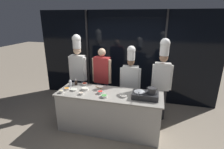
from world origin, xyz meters
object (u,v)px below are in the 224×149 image
object	(u,v)px
portable_stove	(145,95)
prep_bowl_scallions	(104,96)
frying_pan	(139,91)
person_guest	(102,74)
squeeze_bottle_clear	(70,83)
prep_bowl_carrots	(67,89)
chef_line	(162,73)
prep_bowl_noodles	(61,91)
prep_bowl_chili_flakes	(85,84)
prep_bowl_bell_pepper	(100,92)
prep_bowl_garlic	(85,89)
squeeze_bottle_soy	(76,82)
stock_pot	(152,90)
prep_bowl_onion	(123,96)
prep_bowl_chicken	(81,93)
chef_sous	(130,77)
prep_bowl_bean_sprouts	(74,90)
serving_spoon_slotted	(100,88)
chef_head	(78,65)

from	to	relation	value
portable_stove	prep_bowl_scallions	world-z (taller)	portable_stove
frying_pan	prep_bowl_scallions	world-z (taller)	frying_pan
prep_bowl_scallions	person_guest	xyz separation A→B (m)	(-0.36, 1.00, 0.13)
squeeze_bottle_clear	prep_bowl_carrots	size ratio (longest dim) A/B	1.39
person_guest	chef_line	size ratio (longest dim) A/B	0.85
prep_bowl_noodles	prep_bowl_chili_flakes	distance (m)	0.64
prep_bowl_bell_pepper	prep_bowl_garlic	world-z (taller)	same
prep_bowl_scallions	prep_bowl_bell_pepper	bearing A→B (deg)	130.75
squeeze_bottle_soy	prep_bowl_noodles	distance (m)	0.53
stock_pot	squeeze_bottle_clear	bearing A→B (deg)	174.12
prep_bowl_garlic	prep_bowl_onion	size ratio (longest dim) A/B	1.03
prep_bowl_garlic	prep_bowl_noodles	world-z (taller)	prep_bowl_noodles
prep_bowl_garlic	squeeze_bottle_soy	bearing A→B (deg)	144.08
prep_bowl_chili_flakes	prep_bowl_carrots	xyz separation A→B (m)	(-0.28, -0.38, -0.00)
prep_bowl_bell_pepper	prep_bowl_scallions	size ratio (longest dim) A/B	0.89
frying_pan	chef_line	distance (m)	0.91
prep_bowl_garlic	prep_bowl_noodles	xyz separation A→B (m)	(-0.44, -0.28, 0.00)
frying_pan	prep_bowl_chili_flakes	distance (m)	1.42
prep_bowl_chicken	person_guest	xyz separation A→B (m)	(0.16, 1.00, 0.13)
squeeze_bottle_soy	chef_sous	xyz separation A→B (m)	(1.27, 0.46, 0.09)
prep_bowl_carrots	prep_bowl_bean_sprouts	distance (m)	0.17
stock_pot	squeeze_bottle_clear	world-z (taller)	stock_pot
stock_pot	prep_bowl_bell_pepper	distance (m)	1.10
prep_bowl_scallions	stock_pot	bearing A→B (deg)	10.70
prep_bowl_bean_sprouts	chef_sous	xyz separation A→B (m)	(1.17, 0.79, 0.14)
frying_pan	squeeze_bottle_soy	bearing A→B (deg)	168.59
prep_bowl_chili_flakes	prep_bowl_carrots	distance (m)	0.47
prep_bowl_bean_sprouts	chef_line	distance (m)	2.10
squeeze_bottle_soy	serving_spoon_slotted	size ratio (longest dim) A/B	0.69
frying_pan	prep_bowl_bean_sprouts	distance (m)	1.49
squeeze_bottle_clear	frying_pan	bearing A→B (deg)	-6.89
prep_bowl_chicken	prep_bowl_scallions	size ratio (longest dim) A/B	0.69
squeeze_bottle_soy	prep_bowl_carrots	world-z (taller)	squeeze_bottle_soy
prep_bowl_bell_pepper	serving_spoon_slotted	size ratio (longest dim) A/B	0.57
prep_bowl_bell_pepper	prep_bowl_scallions	world-z (taller)	prep_bowl_bell_pepper
prep_bowl_chili_flakes	prep_bowl_bean_sprouts	distance (m)	0.38
stock_pot	prep_bowl_bell_pepper	size ratio (longest dim) A/B	1.60
prep_bowl_noodles	prep_bowl_onion	xyz separation A→B (m)	(1.36, 0.15, -0.01)
stock_pot	chef_sous	distance (m)	0.95
prep_bowl_chicken	serving_spoon_slotted	xyz separation A→B (m)	(0.30, 0.41, -0.02)
prep_bowl_garlic	portable_stove	bearing A→B (deg)	-2.90
prep_bowl_chicken	prep_bowl_carrots	distance (m)	0.45
squeeze_bottle_soy	person_guest	world-z (taller)	person_guest
prep_bowl_noodles	stock_pot	bearing A→B (deg)	6.10
prep_bowl_garlic	chef_sous	distance (m)	1.18
frying_pan	squeeze_bottle_soy	xyz separation A→B (m)	(-1.59, 0.32, -0.07)
person_guest	chef_head	bearing A→B (deg)	6.14
prep_bowl_scallions	prep_bowl_chili_flakes	bearing A→B (deg)	141.35
stock_pot	chef_line	distance (m)	0.80
prep_bowl_bell_pepper	chef_sous	bearing A→B (deg)	56.17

